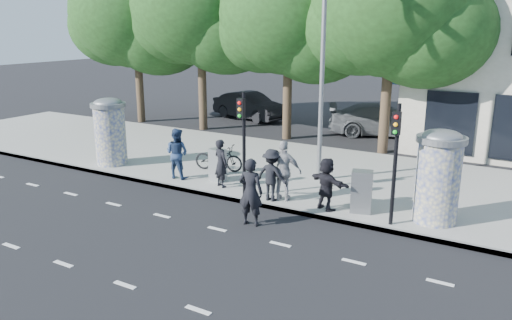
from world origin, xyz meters
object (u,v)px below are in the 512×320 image
Objects in this scene: ad_column_left at (110,130)px; ped_b at (221,163)px; ad_column_right at (438,174)px; ped_f at (326,184)px; traffic_pole_near at (243,134)px; ped_e at (284,171)px; traffic_pole_far at (395,153)px; street_lamp at (322,48)px; car_right at (383,120)px; bicycle at (219,158)px; cabinet_right at (361,192)px; cabinet_left at (218,165)px; car_mid at (250,106)px; ped_d at (272,175)px; ped_c at (177,153)px; man_road at (251,192)px.

ped_b is (5.41, -0.23, -0.56)m from ad_column_left.
ped_f is (-3.02, -0.68, -0.58)m from ad_column_right.
traffic_pole_near reaches higher than ped_e.
street_lamp is (-3.40, 2.84, 2.56)m from traffic_pole_far.
ped_b is 0.30× the size of car_right.
bicycle is 6.31m from cabinet_right.
cabinet_left is 12.88m from car_mid.
ped_d reaches higher than ped_f.
cabinet_right is (-2.04, -0.36, -0.75)m from ad_column_right.
street_lamp is 1.45× the size of car_right.
ped_f is 0.29× the size of car_right.
ped_b is 2.18m from ped_d.
ad_column_right is at bearing 42.21° from traffic_pole_far.
car_mid is (-5.59, 11.61, 0.08)m from cabinet_left.
ad_column_left is at bearing 123.80° from car_right.
traffic_pole_far is 2.40m from ped_f.
ped_d is 1.44× the size of cabinet_left.
ped_c is at bearing 137.81° from car_right.
traffic_pole_far is 1.85× the size of ped_c.
ped_c reaches higher than man_road.
cabinet_left is (-7.48, 0.08, -0.81)m from ad_column_right.
ped_d is at bearing 178.06° from traffic_pole_far.
ped_f reaches higher than bicycle.
cabinet_right is (10.36, -0.16, -0.75)m from ad_column_left.
ped_d reaches higher than bicycle.
ped_b is 0.91× the size of ped_c.
car_mid reaches higher than cabinet_left.
cabinet_right is at bearing -147.87° from man_road.
traffic_pole_far is 0.62× the size of car_right.
ped_f is (1.38, -2.62, -3.84)m from street_lamp.
ad_column_left is 13.73m from car_right.
cabinet_right is 11.88m from car_right.
ped_f is at bearing -174.37° from ped_d.
ped_e is (-3.50, 0.31, -1.11)m from traffic_pole_far.
ped_f is 0.84× the size of bicycle.
man_road is 0.36× the size of car_right.
ad_column_right reaches higher than ped_c.
cabinet_right is (2.52, 2.17, -0.20)m from man_road.
cabinet_left is at bearing -15.40° from ped_d.
ped_f is at bearing 165.07° from ped_e.
cabinet_left is at bearing 160.40° from cabinet_right.
traffic_pole_far is 17.50m from car_mid.
ped_d is 14.94m from car_mid.
bicycle is at bearing -37.19° from ped_e.
man_road is at bearing -150.96° from ad_column_right.
cabinet_right is at bearing -168.86° from ped_d.
ped_d is 0.40m from ped_e.
street_lamp is 5.87m from man_road.
ped_e is at bearing -130.41° from car_mid.
ped_c is 1.56m from cabinet_left.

